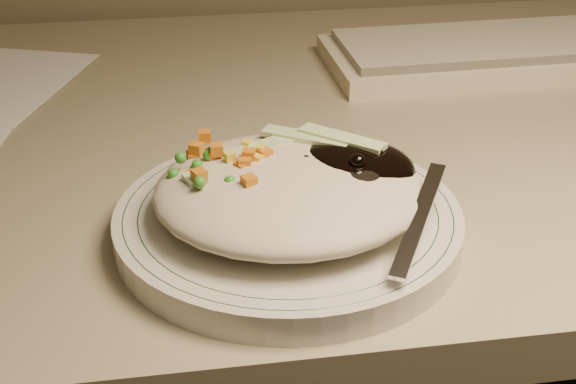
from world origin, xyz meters
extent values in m
cube|color=gray|center=(0.00, 1.38, 0.72)|extent=(1.40, 0.70, 0.04)
cylinder|color=silver|center=(-0.06, 1.17, 0.75)|extent=(0.25, 0.25, 0.02)
torus|color=#144723|center=(-0.06, 1.17, 0.76)|extent=(0.24, 0.24, 0.00)
torus|color=#144723|center=(-0.06, 1.17, 0.76)|extent=(0.22, 0.22, 0.00)
ellipsoid|color=#C0B69C|center=(-0.06, 1.16, 0.78)|extent=(0.19, 0.18, 0.04)
ellipsoid|color=black|center=(-0.01, 1.18, 0.79)|extent=(0.10, 0.09, 0.03)
ellipsoid|color=orange|center=(-0.10, 1.18, 0.78)|extent=(0.08, 0.08, 0.02)
sphere|color=black|center=(-0.04, 1.17, 0.79)|extent=(0.01, 0.01, 0.01)
sphere|color=black|center=(-0.01, 1.18, 0.79)|extent=(0.01, 0.01, 0.01)
sphere|color=black|center=(0.01, 1.17, 0.80)|extent=(0.01, 0.01, 0.01)
sphere|color=black|center=(0.00, 1.19, 0.79)|extent=(0.01, 0.01, 0.01)
sphere|color=black|center=(-0.01, 1.16, 0.80)|extent=(0.01, 0.01, 0.01)
sphere|color=black|center=(-0.01, 1.17, 0.79)|extent=(0.01, 0.01, 0.01)
sphere|color=black|center=(0.00, 1.19, 0.79)|extent=(0.01, 0.01, 0.01)
cube|color=orange|center=(-0.10, 1.19, 0.80)|extent=(0.01, 0.01, 0.01)
cube|color=orange|center=(-0.09, 1.17, 0.79)|extent=(0.01, 0.01, 0.01)
cube|color=orange|center=(-0.12, 1.20, 0.80)|extent=(0.01, 0.01, 0.01)
cube|color=orange|center=(-0.08, 1.18, 0.80)|extent=(0.01, 0.01, 0.01)
cube|color=orange|center=(-0.09, 1.17, 0.80)|extent=(0.01, 0.01, 0.01)
cube|color=orange|center=(-0.12, 1.21, 0.79)|extent=(0.01, 0.01, 0.01)
cube|color=orange|center=(-0.11, 1.19, 0.80)|extent=(0.01, 0.01, 0.01)
cube|color=orange|center=(-0.09, 1.17, 0.80)|extent=(0.01, 0.01, 0.01)
cube|color=orange|center=(-0.07, 1.18, 0.80)|extent=(0.01, 0.01, 0.01)
cube|color=orange|center=(-0.11, 1.21, 0.80)|extent=(0.01, 0.01, 0.01)
cube|color=orange|center=(-0.12, 1.15, 0.80)|extent=(0.01, 0.01, 0.01)
cube|color=orange|center=(-0.09, 1.14, 0.80)|extent=(0.01, 0.01, 0.01)
cube|color=orange|center=(-0.12, 1.17, 0.79)|extent=(0.01, 0.01, 0.01)
cube|color=orange|center=(-0.12, 1.20, 0.79)|extent=(0.01, 0.01, 0.01)
sphere|color=#388C28|center=(-0.09, 1.18, 0.80)|extent=(0.01, 0.01, 0.01)
sphere|color=#388C28|center=(-0.12, 1.15, 0.80)|extent=(0.01, 0.01, 0.01)
sphere|color=#388C28|center=(-0.12, 1.18, 0.80)|extent=(0.01, 0.01, 0.01)
sphere|color=#388C28|center=(-0.13, 1.18, 0.80)|extent=(0.01, 0.01, 0.01)
sphere|color=#388C28|center=(-0.09, 1.19, 0.79)|extent=(0.01, 0.01, 0.01)
sphere|color=#388C28|center=(-0.08, 1.15, 0.79)|extent=(0.01, 0.01, 0.01)
sphere|color=#388C28|center=(-0.10, 1.18, 0.79)|extent=(0.01, 0.01, 0.01)
sphere|color=#388C28|center=(-0.11, 1.16, 0.79)|extent=(0.01, 0.01, 0.01)
sphere|color=#388C28|center=(-0.14, 1.18, 0.79)|extent=(0.01, 0.01, 0.01)
sphere|color=#388C28|center=(-0.11, 1.19, 0.80)|extent=(0.01, 0.01, 0.01)
sphere|color=#388C28|center=(-0.11, 1.19, 0.80)|extent=(0.01, 0.01, 0.01)
sphere|color=#388C28|center=(-0.12, 1.17, 0.79)|extent=(0.01, 0.01, 0.01)
sphere|color=#388C28|center=(-0.10, 1.15, 0.80)|extent=(0.01, 0.01, 0.01)
sphere|color=#388C28|center=(-0.07, 1.20, 0.79)|extent=(0.01, 0.01, 0.01)
cube|color=yellow|center=(-0.09, 1.18, 0.79)|extent=(0.01, 0.01, 0.01)
cube|color=yellow|center=(-0.08, 1.18, 0.80)|extent=(0.01, 0.01, 0.01)
cube|color=yellow|center=(-0.10, 1.19, 0.79)|extent=(0.01, 0.01, 0.01)
cube|color=yellow|center=(-0.10, 1.18, 0.80)|extent=(0.01, 0.01, 0.01)
cube|color=yellow|center=(-0.10, 1.17, 0.79)|extent=(0.01, 0.01, 0.01)
cube|color=yellow|center=(-0.07, 1.18, 0.80)|extent=(0.01, 0.01, 0.01)
cube|color=yellow|center=(-0.08, 1.20, 0.80)|extent=(0.01, 0.01, 0.01)
cube|color=yellow|center=(-0.09, 1.17, 0.79)|extent=(0.01, 0.01, 0.01)
cube|color=#B2D18C|center=(-0.07, 1.20, 0.80)|extent=(0.07, 0.04, 0.00)
cube|color=#B2D18C|center=(-0.04, 1.21, 0.80)|extent=(0.07, 0.05, 0.00)
cube|color=#B2D18C|center=(-0.10, 1.17, 0.80)|extent=(0.07, 0.04, 0.00)
cube|color=#B2D18C|center=(-0.01, 1.20, 0.80)|extent=(0.06, 0.06, 0.00)
cube|color=#B2D18C|center=(-0.05, 1.16, 0.79)|extent=(0.07, 0.05, 0.00)
cube|color=#B2D18C|center=(-0.07, 1.17, 0.79)|extent=(0.07, 0.05, 0.00)
ellipsoid|color=silver|center=(-0.01, 1.15, 0.79)|extent=(0.05, 0.06, 0.01)
cube|color=silver|center=(0.02, 1.11, 0.78)|extent=(0.07, 0.10, 0.03)
cube|color=beige|center=(0.26, 1.49, 0.75)|extent=(0.44, 0.17, 0.02)
cube|color=beige|center=(0.26, 1.49, 0.77)|extent=(0.41, 0.14, 0.01)
camera|label=1|loc=(-0.13, 0.67, 1.05)|focal=50.00mm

